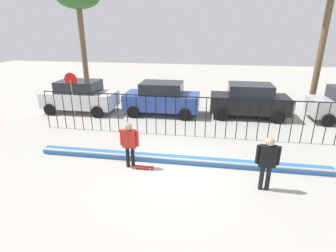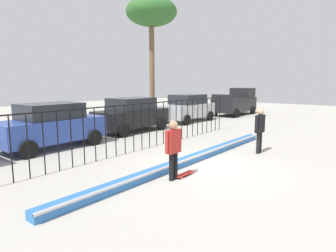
% 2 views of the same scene
% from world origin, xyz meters
% --- Properties ---
extents(ground_plane, '(60.00, 60.00, 0.00)m').
position_xyz_m(ground_plane, '(0.00, 0.00, 0.00)').
color(ground_plane, '#ADA89E').
extents(bowl_coping_ledge, '(11.00, 0.41, 0.27)m').
position_xyz_m(bowl_coping_ledge, '(0.00, 0.71, 0.12)').
color(bowl_coping_ledge, '#2D6BB7').
rests_on(bowl_coping_ledge, ground).
extents(perimeter_fence, '(14.04, 0.04, 1.92)m').
position_xyz_m(perimeter_fence, '(0.00, 3.39, 1.17)').
color(perimeter_fence, black).
rests_on(perimeter_fence, ground).
extents(skateboarder, '(0.69, 0.26, 1.71)m').
position_xyz_m(skateboarder, '(-1.67, 0.09, 1.03)').
color(skateboarder, black).
rests_on(skateboarder, ground).
extents(skateboard, '(0.80, 0.20, 0.07)m').
position_xyz_m(skateboard, '(-1.20, 0.03, 0.06)').
color(skateboard, '#A51E19').
rests_on(skateboard, ground).
extents(camera_operator, '(0.72, 0.27, 1.78)m').
position_xyz_m(camera_operator, '(2.90, -0.62, 1.07)').
color(camera_operator, black).
rests_on(camera_operator, ground).
extents(parked_car_white, '(4.30, 2.12, 1.90)m').
position_xyz_m(parked_car_white, '(-6.66, 6.24, 0.97)').
color(parked_car_white, silver).
rests_on(parked_car_white, ground).
extents(parked_car_blue, '(4.30, 2.12, 1.90)m').
position_xyz_m(parked_car_blue, '(-1.71, 6.57, 0.97)').
color(parked_car_blue, '#2D479E').
rests_on(parked_car_blue, ground).
extents(parked_car_black, '(4.30, 2.12, 1.90)m').
position_xyz_m(parked_car_black, '(3.26, 6.87, 0.97)').
color(parked_car_black, black).
rests_on(parked_car_black, ground).
extents(stop_sign, '(0.76, 0.07, 2.50)m').
position_xyz_m(stop_sign, '(-6.65, 5.40, 1.62)').
color(stop_sign, slate).
rests_on(stop_sign, ground).
extents(palm_tree_short, '(2.76, 2.76, 7.46)m').
position_xyz_m(palm_tree_short, '(-7.54, 9.10, 6.47)').
color(palm_tree_short, brown).
rests_on(palm_tree_short, ground).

